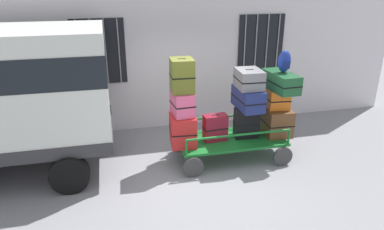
{
  "coord_description": "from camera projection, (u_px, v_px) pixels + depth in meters",
  "views": [
    {
      "loc": [
        -1.61,
        -6.01,
        3.6
      ],
      "look_at": [
        -0.09,
        0.33,
        1.06
      ],
      "focal_mm": 33.1,
      "sensor_mm": 36.0,
      "label": 1
    }
  ],
  "objects": [
    {
      "name": "suitcase_center_top",
      "position": [
        249.0,
        79.0,
        7.01
      ],
      "size": [
        0.51,
        0.66,
        0.38
      ],
      "color": "slate",
      "rests_on": "suitcase_center_middle"
    },
    {
      "name": "suitcase_left_bottom",
      "position": [
        183.0,
        129.0,
        7.06
      ],
      "size": [
        0.56,
        0.71,
        0.63
      ],
      "color": "#B21E1E",
      "rests_on": "luggage_cart"
    },
    {
      "name": "suitcase_left_middle",
      "position": [
        182.0,
        104.0,
        6.85
      ],
      "size": [
        0.43,
        0.56,
        0.47
      ],
      "color": "#CC4C72",
      "rests_on": "suitcase_left_bottom"
    },
    {
      "name": "cart_railing",
      "position": [
        231.0,
        127.0,
        7.29
      ],
      "size": [
        2.16,
        1.04,
        0.32
      ],
      "color": "#146023",
      "rests_on": "luggage_cart"
    },
    {
      "name": "ground_plane",
      "position": [
        200.0,
        169.0,
        7.1
      ],
      "size": [
        40.0,
        40.0,
        0.0
      ],
      "primitive_type": "plane",
      "color": "gray"
    },
    {
      "name": "suitcase_midright_bottom",
      "position": [
        276.0,
        121.0,
        7.51
      ],
      "size": [
        0.56,
        0.68,
        0.58
      ],
      "color": "brown",
      "rests_on": "luggage_cart"
    },
    {
      "name": "building_wall",
      "position": [
        174.0,
        26.0,
        8.48
      ],
      "size": [
        12.0,
        0.38,
        5.0
      ],
      "color": "silver",
      "rests_on": "ground"
    },
    {
      "name": "suitcase_midright_top",
      "position": [
        281.0,
        81.0,
        7.16
      ],
      "size": [
        0.48,
        0.95,
        0.37
      ],
      "color": "#194C28",
      "rests_on": "suitcase_midright_middle"
    },
    {
      "name": "suitcase_center_middle",
      "position": [
        248.0,
        98.0,
        7.15
      ],
      "size": [
        0.46,
        0.83,
        0.43
      ],
      "color": "navy",
      "rests_on": "suitcase_center_bottom"
    },
    {
      "name": "suitcase_center_bottom",
      "position": [
        247.0,
        123.0,
        7.35
      ],
      "size": [
        0.52,
        0.29,
        0.65
      ],
      "color": "black",
      "rests_on": "luggage_cart"
    },
    {
      "name": "backpack",
      "position": [
        284.0,
        61.0,
        7.02
      ],
      "size": [
        0.27,
        0.22,
        0.44
      ],
      "color": "navy",
      "rests_on": "suitcase_midright_top"
    },
    {
      "name": "suitcase_midleft_bottom",
      "position": [
        215.0,
        128.0,
        7.22
      ],
      "size": [
        0.51,
        0.29,
        0.56
      ],
      "color": "maroon",
      "rests_on": "luggage_cart"
    },
    {
      "name": "suitcase_midright_middle",
      "position": [
        278.0,
        99.0,
        7.36
      ],
      "size": [
        0.48,
        0.45,
        0.41
      ],
      "color": "orange",
      "rests_on": "suitcase_midright_bottom"
    },
    {
      "name": "suitcase_left_top",
      "position": [
        182.0,
        75.0,
        6.67
      ],
      "size": [
        0.45,
        0.5,
        0.64
      ],
      "color": "#4C5119",
      "rests_on": "suitcase_left_middle"
    },
    {
      "name": "luggage_cart",
      "position": [
        230.0,
        142.0,
        7.42
      ],
      "size": [
        2.28,
        1.18,
        0.46
      ],
      "color": "#146023",
      "rests_on": "ground"
    }
  ]
}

